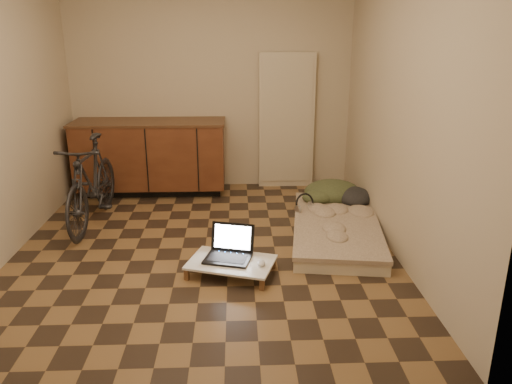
{
  "coord_description": "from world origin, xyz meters",
  "views": [
    {
      "loc": [
        0.31,
        -4.34,
        2.0
      ],
      "look_at": [
        0.48,
        0.01,
        0.55
      ],
      "focal_mm": 35.0,
      "sensor_mm": 36.0,
      "label": 1
    }
  ],
  "objects_px": {
    "bicycle": "(91,178)",
    "lap_desk": "(231,263)",
    "laptop": "(229,251)",
    "futon": "(336,228)"
  },
  "relations": [
    {
      "from": "bicycle",
      "to": "lap_desk",
      "type": "xyz_separation_m",
      "value": [
        1.45,
        -1.19,
        -0.4
      ]
    },
    {
      "from": "bicycle",
      "to": "laptop",
      "type": "height_order",
      "value": "bicycle"
    },
    {
      "from": "futon",
      "to": "lap_desk",
      "type": "distance_m",
      "value": 1.31
    },
    {
      "from": "laptop",
      "to": "lap_desk",
      "type": "bearing_deg",
      "value": -63.81
    },
    {
      "from": "laptop",
      "to": "futon",
      "type": "bearing_deg",
      "value": 48.63
    },
    {
      "from": "futon",
      "to": "laptop",
      "type": "relative_size",
      "value": 4.05
    },
    {
      "from": "futon",
      "to": "lap_desk",
      "type": "bearing_deg",
      "value": -135.34
    },
    {
      "from": "bicycle",
      "to": "lap_desk",
      "type": "height_order",
      "value": "bicycle"
    },
    {
      "from": "bicycle",
      "to": "futon",
      "type": "bearing_deg",
      "value": -6.65
    },
    {
      "from": "futon",
      "to": "lap_desk",
      "type": "height_order",
      "value": "futon"
    }
  ]
}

